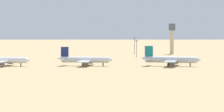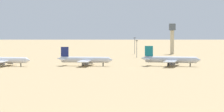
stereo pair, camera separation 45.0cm
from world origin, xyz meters
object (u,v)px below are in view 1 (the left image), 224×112
at_px(parked_jet_teal_3, 170,60).
at_px(control_tower, 172,36).
at_px(parked_jet_navy_2, 85,60).
at_px(light_pole_west, 137,47).
at_px(light_pole_mid, 134,44).
at_px(parked_jet_yellow_1, 3,60).

xyz_separation_m(parked_jet_teal_3, control_tower, (11.80, 140.26, 11.58)).
relative_size(parked_jet_navy_2, light_pole_west, 2.60).
bearing_deg(light_pole_mid, parked_jet_teal_3, -82.08).
distance_m(parked_jet_navy_2, light_pole_west, 93.23).
bearing_deg(parked_jet_teal_3, light_pole_west, 113.72).
distance_m(control_tower, light_pole_mid, 31.94).
distance_m(parked_jet_teal_3, light_pole_west, 90.57).
bearing_deg(parked_jet_navy_2, control_tower, 73.03).
height_order(parked_jet_navy_2, light_pole_west, light_pole_west).
bearing_deg(light_pole_west, light_pole_mid, 91.41).
xyz_separation_m(control_tower, light_pole_mid, (-31.07, -1.69, -7.24)).
xyz_separation_m(parked_jet_navy_2, parked_jet_teal_3, (48.61, -0.69, 0.19)).
relative_size(parked_jet_teal_3, control_tower, 1.35).
bearing_deg(light_pole_west, control_tower, 59.95).
height_order(parked_jet_yellow_1, parked_jet_teal_3, parked_jet_teal_3).
xyz_separation_m(light_pole_west, light_pole_mid, (-1.23, 49.89, 0.62)).
bearing_deg(parked_jet_navy_2, parked_jet_yellow_1, -168.48).
bearing_deg(parked_jet_yellow_1, parked_jet_navy_2, 12.91).
relative_size(parked_jet_navy_2, control_tower, 1.29).
height_order(parked_jet_yellow_1, parked_jet_navy_2, parked_jet_navy_2).
bearing_deg(parked_jet_teal_3, light_pole_mid, 110.13).
xyz_separation_m(parked_jet_navy_2, light_pole_west, (30.56, 87.99, 3.91)).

